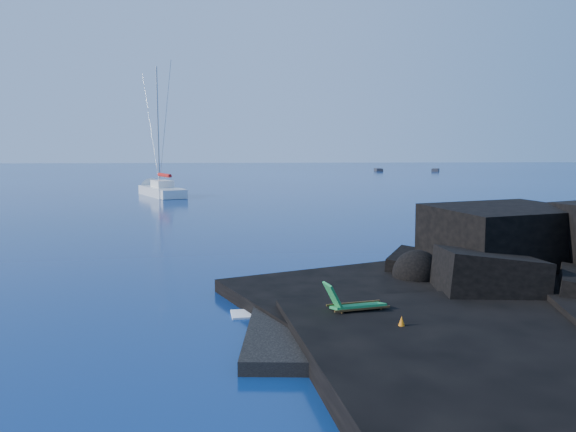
# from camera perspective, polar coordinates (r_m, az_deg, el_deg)

# --- Properties ---
(ground) EXTENTS (400.00, 400.00, 0.00)m
(ground) POSITION_cam_1_polar(r_m,az_deg,el_deg) (15.07, -4.96, -12.99)
(ground) COLOR #04163D
(ground) RESTS_ON ground
(beach) EXTENTS (9.08, 6.86, 0.70)m
(beach) POSITION_cam_1_polar(r_m,az_deg,el_deg) (16.17, 11.56, -11.72)
(beach) COLOR black
(beach) RESTS_ON ground
(surf_foam) EXTENTS (10.00, 8.00, 0.06)m
(surf_foam) POSITION_cam_1_polar(r_m,az_deg,el_deg) (20.46, 9.32, -7.72)
(surf_foam) COLOR white
(surf_foam) RESTS_ON ground
(sailboat) EXTENTS (7.96, 13.47, 14.11)m
(sailboat) POSITION_cam_1_polar(r_m,az_deg,el_deg) (63.43, -12.77, 2.01)
(sailboat) COLOR silver
(sailboat) RESTS_ON ground
(deck_chair) EXTENTS (1.83, 1.10, 1.18)m
(deck_chair) POSITION_cam_1_polar(r_m,az_deg,el_deg) (16.03, 7.13, -8.28)
(deck_chair) COLOR #1C803D
(deck_chair) RESTS_ON beach
(towel) EXTENTS (2.06, 1.70, 0.05)m
(towel) POSITION_cam_1_polar(r_m,az_deg,el_deg) (16.21, 5.09, -10.17)
(towel) COLOR white
(towel) RESTS_ON beach
(sunbather) EXTENTS (1.70, 1.22, 0.23)m
(sunbather) POSITION_cam_1_polar(r_m,az_deg,el_deg) (16.17, 5.09, -9.70)
(sunbather) COLOR tan
(sunbather) RESTS_ON towel
(marker_cone) EXTENTS (0.45, 0.45, 0.53)m
(marker_cone) POSITION_cam_1_polar(r_m,az_deg,el_deg) (14.84, 11.46, -10.91)
(marker_cone) COLOR orange
(marker_cone) RESTS_ON beach
(distant_boat_a) EXTENTS (1.96, 4.97, 0.65)m
(distant_boat_a) POSITION_cam_1_polar(r_m,az_deg,el_deg) (134.24, 9.16, 4.53)
(distant_boat_a) COLOR #25252A
(distant_boat_a) RESTS_ON ground
(distant_boat_b) EXTENTS (3.35, 5.19, 0.66)m
(distant_boat_b) POSITION_cam_1_polar(r_m,az_deg,el_deg) (135.53, 14.75, 4.41)
(distant_boat_b) COLOR #2B2B31
(distant_boat_b) RESTS_ON ground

